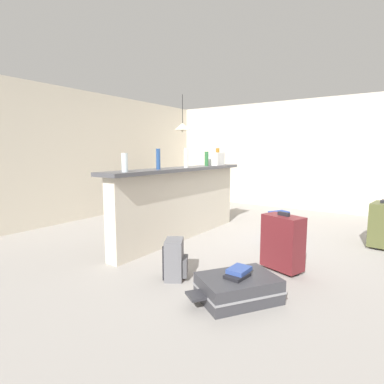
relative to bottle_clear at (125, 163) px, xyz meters
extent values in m
cube|color=gray|center=(1.73, -0.52, -1.23)|extent=(13.00, 13.00, 0.05)
cube|color=beige|center=(1.73, 2.53, 0.04)|extent=(6.60, 0.10, 2.50)
cube|color=beige|center=(4.78, -0.22, 0.04)|extent=(0.10, 6.00, 2.50)
cube|color=beige|center=(1.20, 0.07, -0.68)|extent=(2.80, 0.20, 1.05)
cube|color=#4C4C51|center=(1.20, 0.07, -0.14)|extent=(2.96, 0.40, 0.05)
cylinder|color=silver|center=(0.00, 0.00, 0.00)|extent=(0.07, 0.07, 0.22)
cylinder|color=#284C89|center=(0.63, 0.02, 0.03)|extent=(0.06, 0.06, 0.28)
cylinder|color=silver|center=(1.20, -0.03, 0.03)|extent=(0.07, 0.07, 0.29)
cylinder|color=#2D6B38|center=(1.88, 0.04, 0.01)|extent=(0.07, 0.07, 0.24)
cylinder|color=#9E661E|center=(2.42, 0.14, 0.04)|extent=(0.07, 0.07, 0.30)
cube|color=silver|center=(2.17, 0.02, 0.00)|extent=(0.26, 0.18, 0.22)
cube|color=#4C331E|center=(2.67, 1.26, -0.49)|extent=(1.10, 0.80, 0.04)
cylinder|color=#4C331E|center=(2.18, 0.92, -0.86)|extent=(0.06, 0.06, 0.70)
cylinder|color=#4C331E|center=(3.16, 0.92, -0.86)|extent=(0.06, 0.06, 0.70)
cylinder|color=#4C331E|center=(2.18, 1.60, -0.86)|extent=(0.06, 0.06, 0.70)
cylinder|color=#4C331E|center=(3.16, 1.60, -0.86)|extent=(0.06, 0.06, 0.70)
cube|color=black|center=(2.67, 0.67, -0.78)|extent=(0.47, 0.47, 0.04)
cube|color=black|center=(2.64, 0.84, -0.52)|extent=(0.40, 0.11, 0.48)
cylinder|color=black|center=(2.54, 0.48, -1.00)|extent=(0.04, 0.04, 0.41)
cylinder|color=black|center=(2.86, 0.54, -1.00)|extent=(0.04, 0.04, 0.41)
cylinder|color=black|center=(2.49, 0.79, -1.00)|extent=(0.04, 0.04, 0.41)
cylinder|color=black|center=(2.80, 0.85, -1.00)|extent=(0.04, 0.04, 0.41)
cube|color=black|center=(2.71, 1.87, -0.78)|extent=(0.48, 0.48, 0.04)
cube|color=black|center=(2.67, 1.70, -0.52)|extent=(0.40, 0.13, 0.48)
cylinder|color=black|center=(2.91, 1.99, -1.00)|extent=(0.04, 0.04, 0.41)
cylinder|color=black|center=(2.59, 2.06, -1.00)|extent=(0.04, 0.04, 0.41)
cylinder|color=black|center=(2.83, 1.68, -1.00)|extent=(0.04, 0.04, 0.41)
cylinder|color=black|center=(2.52, 1.75, -1.00)|extent=(0.04, 0.04, 0.41)
cylinder|color=black|center=(2.77, 1.19, 0.99)|extent=(0.01, 0.01, 0.60)
cone|color=white|center=(2.77, 1.19, 0.64)|extent=(0.34, 0.34, 0.14)
sphere|color=white|center=(2.77, 1.19, 0.56)|extent=(0.07, 0.07, 0.07)
cube|color=#38383D|center=(-0.12, -1.55, -1.10)|extent=(0.83, 0.78, 0.22)
cube|color=gray|center=(-0.12, -1.55, -1.10)|extent=(0.85, 0.80, 0.02)
cube|color=#2D2D33|center=(-0.46, -1.32, -1.10)|extent=(0.22, 0.23, 0.02)
cube|color=#51562D|center=(2.44, -2.49, -0.88)|extent=(0.47, 0.30, 0.60)
cylinder|color=black|center=(2.26, -2.47, -1.18)|extent=(0.06, 0.04, 0.06)
cylinder|color=black|center=(2.63, -2.52, -1.18)|extent=(0.06, 0.04, 0.06)
cube|color=#232328|center=(2.44, -2.49, -0.56)|extent=(0.14, 0.06, 0.04)
cube|color=#233D93|center=(2.06, -1.16, -1.00)|extent=(0.33, 0.29, 0.42)
cube|color=navy|center=(2.11, -1.07, -1.07)|extent=(0.22, 0.16, 0.19)
cube|color=black|center=(2.07, -1.29, -1.02)|extent=(0.04, 0.04, 0.36)
cube|color=black|center=(1.95, -1.22, -1.02)|extent=(0.04, 0.04, 0.36)
cube|color=slate|center=(-0.07, -0.78, -1.00)|extent=(0.33, 0.30, 0.42)
cube|color=#515155|center=(-0.01, -0.87, -1.07)|extent=(0.22, 0.17, 0.19)
cube|color=black|center=(-0.18, -0.73, -1.02)|extent=(0.04, 0.04, 0.36)
cube|color=black|center=(-0.06, -0.66, -1.02)|extent=(0.04, 0.04, 0.36)
cube|color=maroon|center=(0.79, -1.65, -0.88)|extent=(0.37, 0.49, 0.60)
cylinder|color=black|center=(0.86, -1.47, -1.18)|extent=(0.05, 0.07, 0.06)
cylinder|color=black|center=(0.73, -1.83, -1.18)|extent=(0.05, 0.07, 0.06)
cube|color=#232328|center=(0.79, -1.65, -0.56)|extent=(0.08, 0.15, 0.04)
cube|color=black|center=(-0.15, -1.55, -0.97)|extent=(0.24, 0.18, 0.03)
cube|color=#334C99|center=(-0.09, -1.54, -0.94)|extent=(0.22, 0.17, 0.04)
camera|label=1|loc=(-2.56, -2.73, 0.13)|focal=29.07mm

